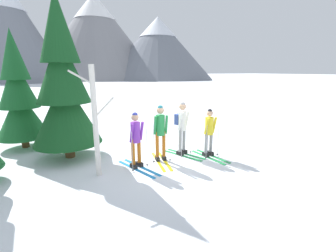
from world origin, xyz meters
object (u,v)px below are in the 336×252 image
object	(u,v)px
skier_in_green	(161,130)
pine_tree_far	(63,86)
pine_tree_mid	(19,96)
skier_in_yellow	(209,131)
birch_tree_tall	(95,121)
skier_in_purple	(136,138)
skier_in_white	(182,125)

from	to	relation	value
skier_in_green	pine_tree_far	bearing A→B (deg)	148.99
pine_tree_mid	pine_tree_far	world-z (taller)	pine_tree_far
skier_in_yellow	birch_tree_tall	distance (m)	3.70
skier_in_purple	skier_in_yellow	xyz separation A→B (m)	(2.52, -0.09, -0.04)
skier_in_purple	skier_in_green	xyz separation A→B (m)	(0.88, 0.23, 0.09)
skier_in_white	skier_in_yellow	world-z (taller)	skier_in_white
skier_in_purple	skier_in_white	size ratio (longest dim) A/B	0.93
skier_in_purple	skier_in_green	bearing A→B (deg)	14.39
skier_in_white	pine_tree_far	xyz separation A→B (m)	(-3.56, 1.38, 1.33)
pine_tree_mid	skier_in_yellow	bearing A→B (deg)	-32.86
skier_in_purple	pine_tree_mid	bearing A→B (deg)	131.87
skier_in_purple	skier_in_yellow	size ratio (longest dim) A/B	1.05
skier_in_white	skier_in_yellow	distance (m)	0.94
skier_in_purple	skier_in_yellow	bearing A→B (deg)	-1.98
skier_in_purple	skier_in_green	world-z (taller)	skier_in_green
birch_tree_tall	pine_tree_far	bearing A→B (deg)	109.40
pine_tree_mid	pine_tree_far	bearing A→B (deg)	-50.72
pine_tree_far	birch_tree_tall	xyz separation A→B (m)	(0.66, -1.88, -0.84)
birch_tree_tall	pine_tree_mid	bearing A→B (deg)	120.21
skier_in_purple	pine_tree_far	size ratio (longest dim) A/B	0.33
skier_in_green	pine_tree_far	xyz separation A→B (m)	(-2.66, 1.60, 1.38)
skier_in_white	skier_in_yellow	size ratio (longest dim) A/B	1.13
skier_in_green	birch_tree_tall	size ratio (longest dim) A/B	0.60
pine_tree_mid	pine_tree_far	size ratio (longest dim) A/B	0.82
skier_in_green	pine_tree_far	size ratio (longest dim) A/B	0.35
skier_in_green	pine_tree_mid	world-z (taller)	pine_tree_mid
birch_tree_tall	skier_in_yellow	bearing A→B (deg)	-0.56
pine_tree_mid	birch_tree_tall	bearing A→B (deg)	-59.79
skier_in_green	pine_tree_mid	size ratio (longest dim) A/B	0.42
skier_in_green	skier_in_yellow	size ratio (longest dim) A/B	1.11
skier_in_purple	skier_in_white	xyz separation A→B (m)	(1.77, 0.45, 0.14)
pine_tree_mid	birch_tree_tall	distance (m)	4.32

